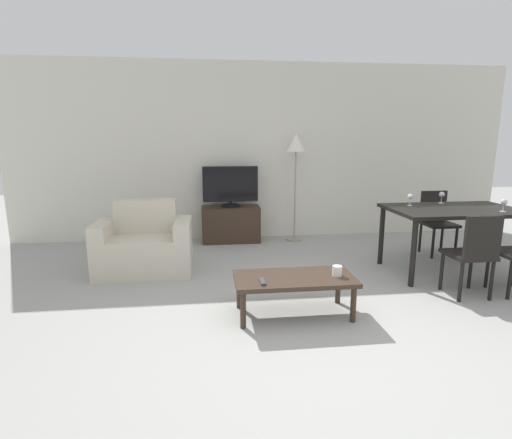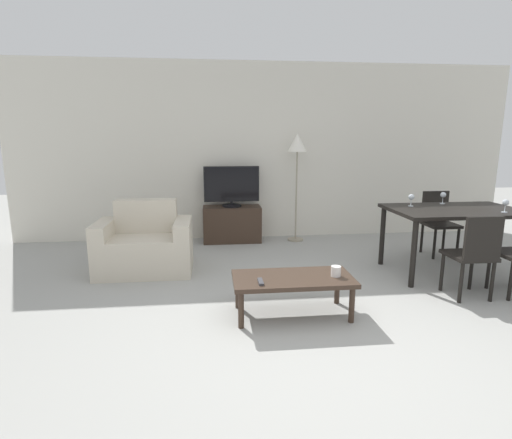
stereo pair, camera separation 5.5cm
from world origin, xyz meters
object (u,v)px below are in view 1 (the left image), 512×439
(dining_table, at_px, (454,215))
(cup_white_near, at_px, (337,271))
(floor_lamp, at_px, (296,150))
(remote_primary, at_px, (262,282))
(dining_chair_near, at_px, (474,251))
(tv_stand, at_px, (231,224))
(wine_glass_center, at_px, (504,203))
(dining_chair_far, at_px, (436,219))
(tv, at_px, (230,187))
(coffee_table, at_px, (294,281))
(armchair, at_px, (145,247))
(wine_glass_left, at_px, (442,195))
(wine_glass_right, at_px, (410,197))

(dining_table, xyz_separation_m, cup_white_near, (-1.71, -0.95, -0.28))
(floor_lamp, height_order, remote_primary, floor_lamp)
(dining_chair_near, height_order, cup_white_near, dining_chair_near)
(tv_stand, bearing_deg, dining_chair_near, -48.17)
(cup_white_near, xyz_separation_m, wine_glass_center, (2.09, 0.67, 0.47))
(dining_chair_far, bearing_deg, tv, 160.46)
(tv, distance_m, dining_chair_far, 2.95)
(floor_lamp, bearing_deg, coffee_table, -102.39)
(armchair, height_order, dining_chair_near, dining_chair_near)
(tv_stand, bearing_deg, dining_chair_far, -19.58)
(remote_primary, bearing_deg, wine_glass_left, 29.61)
(coffee_table, xyz_separation_m, dining_chair_near, (1.83, 0.17, 0.16))
(remote_primary, relative_size, wine_glass_left, 1.03)
(tv_stand, distance_m, wine_glass_center, 3.58)
(armchair, xyz_separation_m, tv, (1.10, 1.29, 0.54))
(coffee_table, distance_m, dining_chair_far, 2.90)
(wine_glass_center, bearing_deg, coffee_table, -165.42)
(remote_primary, bearing_deg, dining_table, 23.61)
(dining_chair_far, bearing_deg, dining_chair_near, -108.86)
(armchair, relative_size, floor_lamp, 0.67)
(floor_lamp, xyz_separation_m, wine_glass_left, (1.55, -1.35, -0.52))
(wine_glass_left, bearing_deg, wine_glass_center, -60.86)
(dining_chair_far, bearing_deg, dining_table, -108.86)
(dining_chair_near, bearing_deg, armchair, 160.12)
(dining_chair_near, xyz_separation_m, floor_lamp, (-1.26, 2.45, 0.91))
(wine_glass_center, xyz_separation_m, wine_glass_right, (-0.82, 0.50, 0.00))
(tv_stand, height_order, dining_chair_far, dining_chair_far)
(tv, distance_m, wine_glass_left, 2.90)
(wine_glass_center, bearing_deg, dining_chair_far, 96.85)
(dining_chair_near, xyz_separation_m, cup_white_near, (-1.45, -0.19, -0.07))
(armchair, xyz_separation_m, dining_table, (3.60, -0.45, 0.38))
(tv_stand, xyz_separation_m, floor_lamp, (0.98, -0.05, 1.12))
(dining_table, bearing_deg, tv_stand, 145.12)
(coffee_table, distance_m, dining_table, 2.32)
(tv_stand, bearing_deg, tv, -90.00)
(remote_primary, xyz_separation_m, cup_white_near, (0.69, 0.09, 0.04))
(wine_glass_left, bearing_deg, dining_chair_near, -105.22)
(cup_white_near, distance_m, wine_glass_right, 1.79)
(dining_chair_far, bearing_deg, wine_glass_center, -83.15)
(wine_glass_center, distance_m, wine_glass_right, 0.96)
(dining_chair_near, distance_m, dining_chair_far, 1.61)
(cup_white_near, bearing_deg, coffee_table, 176.26)
(tv, distance_m, wine_glass_center, 3.53)
(tv_stand, bearing_deg, floor_lamp, -3.19)
(dining_table, relative_size, dining_chair_near, 1.73)
(remote_primary, distance_m, wine_glass_right, 2.38)
(wine_glass_center, bearing_deg, armchair, 169.58)
(tv_stand, relative_size, dining_chair_near, 1.02)
(tv, xyz_separation_m, dining_table, (2.50, -1.74, -0.16))
(tv_stand, relative_size, dining_chair_far, 1.02)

